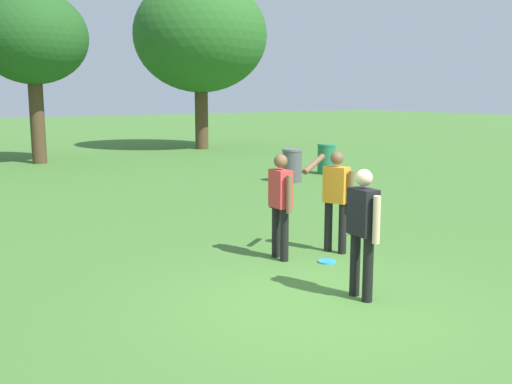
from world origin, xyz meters
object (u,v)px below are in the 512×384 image
object	(u,v)px
person_thrower	(363,225)
person_bystander	(336,194)
tree_back_right	(200,36)
tree_back_left	(32,38)
person_catcher	(280,199)
trash_can_beside_table	(292,165)
frisbee	(327,261)
trash_can_further_along	(326,159)

from	to	relation	value
person_thrower	person_bystander	bearing A→B (deg)	56.81
tree_back_right	tree_back_left	bearing A→B (deg)	-168.15
person_catcher	trash_can_beside_table	size ratio (longest dim) A/B	1.71
person_catcher	tree_back_right	size ratio (longest dim) A/B	0.21
person_bystander	frisbee	xyz separation A→B (m)	(-0.48, -0.37, -0.95)
frisbee	tree_back_right	world-z (taller)	tree_back_right
frisbee	tree_back_right	bearing A→B (deg)	66.60
person_thrower	tree_back_right	bearing A→B (deg)	66.39
tree_back_left	tree_back_right	world-z (taller)	tree_back_right
person_catcher	tree_back_left	world-z (taller)	tree_back_left
frisbee	person_bystander	bearing A→B (deg)	37.56
person_thrower	tree_back_left	xyz separation A→B (m)	(0.51, 17.18, 3.52)
person_thrower	person_bystander	distance (m)	2.17
trash_can_beside_table	tree_back_left	world-z (taller)	tree_back_left
frisbee	trash_can_further_along	xyz separation A→B (m)	(6.60, 7.61, 0.47)
tree_back_left	tree_back_right	size ratio (longest dim) A/B	0.81
person_bystander	tree_back_left	bearing A→B (deg)	92.54
person_thrower	frisbee	xyz separation A→B (m)	(0.71, 1.45, -0.93)
person_bystander	trash_can_further_along	bearing A→B (deg)	49.80
trash_can_beside_table	trash_can_further_along	size ratio (longest dim) A/B	1.00
person_thrower	frisbee	distance (m)	1.86
person_catcher	frisbee	bearing A→B (deg)	-49.38
person_catcher	tree_back_right	bearing A→B (deg)	64.56
trash_can_beside_table	trash_can_further_along	bearing A→B (deg)	21.23
person_bystander	trash_can_beside_table	bearing A→B (deg)	57.37
person_thrower	trash_can_beside_table	xyz separation A→B (m)	(5.33, 8.29, -0.46)
person_catcher	frisbee	xyz separation A→B (m)	(0.48, -0.56, -0.93)
person_thrower	trash_can_beside_table	distance (m)	9.87
person_thrower	frisbee	size ratio (longest dim) A/B	5.91
frisbee	tree_back_left	xyz separation A→B (m)	(-0.20, 15.73, 4.45)
person_catcher	tree_back_left	distance (m)	15.58
tree_back_right	trash_can_beside_table	bearing A→B (deg)	-105.35
person_catcher	tree_back_right	xyz separation A→B (m)	(7.99, 16.79, 4.15)
person_catcher	frisbee	world-z (taller)	person_catcher
person_catcher	trash_can_further_along	size ratio (longest dim) A/B	1.71
person_bystander	tree_back_left	distance (m)	15.77
person_catcher	person_bystander	size ratio (longest dim) A/B	1.00
frisbee	tree_back_left	size ratio (longest dim) A/B	0.04
person_thrower	frisbee	bearing A→B (deg)	63.87
person_catcher	trash_can_further_along	xyz separation A→B (m)	(7.08, 7.05, -0.46)
frisbee	trash_can_beside_table	world-z (taller)	trash_can_beside_table
trash_can_beside_table	tree_back_left	distance (m)	10.87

